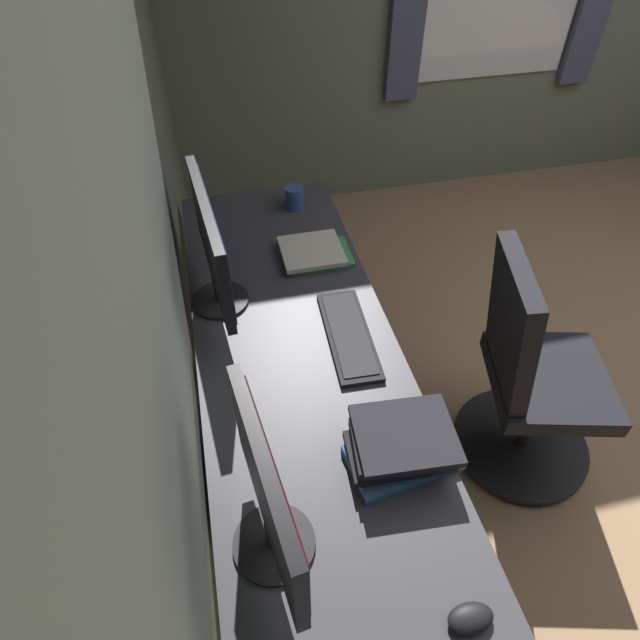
{
  "coord_description": "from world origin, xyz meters",
  "views": [
    {
      "loc": [
        -1.06,
        2.11,
        2.02
      ],
      "look_at": [
        -0.01,
        1.86,
        0.95
      ],
      "focal_mm": 29.97,
      "sensor_mm": 36.0,
      "label": 1
    }
  ],
  "objects_px": {
    "drawer_pedestal": "(313,499)",
    "monitor_primary": "(212,246)",
    "monitor_secondary": "(269,498)",
    "mouse_main": "(471,618)",
    "office_chair": "(529,381)",
    "keyboard_main": "(349,335)",
    "coffee_mug": "(294,197)",
    "book_stack_far": "(315,253)",
    "book_stack_near": "(402,447)"
  },
  "relations": [
    {
      "from": "drawer_pedestal",
      "to": "book_stack_near",
      "type": "relative_size",
      "value": 2.22
    },
    {
      "from": "keyboard_main",
      "to": "mouse_main",
      "type": "xyz_separation_m",
      "value": [
        -0.89,
        -0.03,
        0.01
      ]
    },
    {
      "from": "monitor_secondary",
      "to": "book_stack_near",
      "type": "distance_m",
      "value": 0.44
    },
    {
      "from": "monitor_secondary",
      "to": "coffee_mug",
      "type": "bearing_deg",
      "value": -13.04
    },
    {
      "from": "drawer_pedestal",
      "to": "mouse_main",
      "type": "relative_size",
      "value": 6.68
    },
    {
      "from": "monitor_primary",
      "to": "monitor_secondary",
      "type": "relative_size",
      "value": 1.24
    },
    {
      "from": "monitor_primary",
      "to": "coffee_mug",
      "type": "relative_size",
      "value": 4.81
    },
    {
      "from": "book_stack_near",
      "to": "book_stack_far",
      "type": "bearing_deg",
      "value": 1.77
    },
    {
      "from": "book_stack_near",
      "to": "office_chair",
      "type": "height_order",
      "value": "office_chair"
    },
    {
      "from": "keyboard_main",
      "to": "office_chair",
      "type": "xyz_separation_m",
      "value": [
        -0.12,
        -0.68,
        -0.28
      ]
    },
    {
      "from": "book_stack_far",
      "to": "coffee_mug",
      "type": "distance_m",
      "value": 0.37
    },
    {
      "from": "book_stack_near",
      "to": "book_stack_far",
      "type": "height_order",
      "value": "book_stack_near"
    },
    {
      "from": "monitor_secondary",
      "to": "mouse_main",
      "type": "distance_m",
      "value": 0.51
    },
    {
      "from": "monitor_primary",
      "to": "book_stack_near",
      "type": "xyz_separation_m",
      "value": [
        -0.75,
        -0.41,
        -0.19
      ]
    },
    {
      "from": "monitor_secondary",
      "to": "book_stack_far",
      "type": "relative_size",
      "value": 1.73
    },
    {
      "from": "office_chair",
      "to": "monitor_primary",
      "type": "bearing_deg",
      "value": 69.63
    },
    {
      "from": "coffee_mug",
      "to": "office_chair",
      "type": "height_order",
      "value": "office_chair"
    },
    {
      "from": "drawer_pedestal",
      "to": "monitor_primary",
      "type": "bearing_deg",
      "value": 17.35
    },
    {
      "from": "drawer_pedestal",
      "to": "monitor_secondary",
      "type": "bearing_deg",
      "value": 151.67
    },
    {
      "from": "monitor_primary",
      "to": "book_stack_far",
      "type": "relative_size",
      "value": 2.15
    },
    {
      "from": "drawer_pedestal",
      "to": "monitor_secondary",
      "type": "height_order",
      "value": "monitor_secondary"
    },
    {
      "from": "drawer_pedestal",
      "to": "mouse_main",
      "type": "height_order",
      "value": "mouse_main"
    },
    {
      "from": "book_stack_far",
      "to": "office_chair",
      "type": "bearing_deg",
      "value": -129.51
    },
    {
      "from": "monitor_primary",
      "to": "keyboard_main",
      "type": "distance_m",
      "value": 0.53
    },
    {
      "from": "monitor_secondary",
      "to": "mouse_main",
      "type": "height_order",
      "value": "monitor_secondary"
    },
    {
      "from": "drawer_pedestal",
      "to": "office_chair",
      "type": "height_order",
      "value": "office_chair"
    },
    {
      "from": "mouse_main",
      "to": "office_chair",
      "type": "distance_m",
      "value": 1.04
    },
    {
      "from": "keyboard_main",
      "to": "drawer_pedestal",
      "type": "bearing_deg",
      "value": 149.46
    },
    {
      "from": "drawer_pedestal",
      "to": "coffee_mug",
      "type": "xyz_separation_m",
      "value": [
        1.15,
        -0.18,
        0.43
      ]
    },
    {
      "from": "mouse_main",
      "to": "book_stack_far",
      "type": "relative_size",
      "value": 0.39
    },
    {
      "from": "monitor_secondary",
      "to": "mouse_main",
      "type": "xyz_separation_m",
      "value": [
        -0.26,
        -0.38,
        -0.22
      ]
    },
    {
      "from": "office_chair",
      "to": "drawer_pedestal",
      "type": "bearing_deg",
      "value": 103.97
    },
    {
      "from": "book_stack_near",
      "to": "book_stack_far",
      "type": "distance_m",
      "value": 0.92
    },
    {
      "from": "coffee_mug",
      "to": "monitor_secondary",
      "type": "bearing_deg",
      "value": 166.96
    },
    {
      "from": "coffee_mug",
      "to": "book_stack_far",
      "type": "bearing_deg",
      "value": -178.7
    },
    {
      "from": "office_chair",
      "to": "coffee_mug",
      "type": "bearing_deg",
      "value": 36.76
    },
    {
      "from": "drawer_pedestal",
      "to": "book_stack_far",
      "type": "distance_m",
      "value": 0.9
    },
    {
      "from": "monitor_secondary",
      "to": "book_stack_near",
      "type": "relative_size",
      "value": 1.49
    },
    {
      "from": "drawer_pedestal",
      "to": "book_stack_near",
      "type": "distance_m",
      "value": 0.5
    },
    {
      "from": "mouse_main",
      "to": "office_chair",
      "type": "height_order",
      "value": "office_chair"
    },
    {
      "from": "keyboard_main",
      "to": "coffee_mug",
      "type": "bearing_deg",
      "value": 1.55
    },
    {
      "from": "keyboard_main",
      "to": "book_stack_far",
      "type": "xyz_separation_m",
      "value": [
        0.45,
        0.01,
        0.01
      ]
    },
    {
      "from": "monitor_primary",
      "to": "book_stack_near",
      "type": "relative_size",
      "value": 1.85
    },
    {
      "from": "office_chair",
      "to": "keyboard_main",
      "type": "bearing_deg",
      "value": 79.63
    },
    {
      "from": "office_chair",
      "to": "mouse_main",
      "type": "bearing_deg",
      "value": 139.74
    },
    {
      "from": "book_stack_far",
      "to": "monitor_primary",
      "type": "bearing_deg",
      "value": 114.23
    },
    {
      "from": "mouse_main",
      "to": "book_stack_far",
      "type": "height_order",
      "value": "book_stack_far"
    },
    {
      "from": "monitor_secondary",
      "to": "book_stack_far",
      "type": "xyz_separation_m",
      "value": [
        1.07,
        -0.34,
        -0.21
      ]
    },
    {
      "from": "drawer_pedestal",
      "to": "coffee_mug",
      "type": "height_order",
      "value": "coffee_mug"
    },
    {
      "from": "monitor_primary",
      "to": "office_chair",
      "type": "height_order",
      "value": "monitor_primary"
    }
  ]
}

